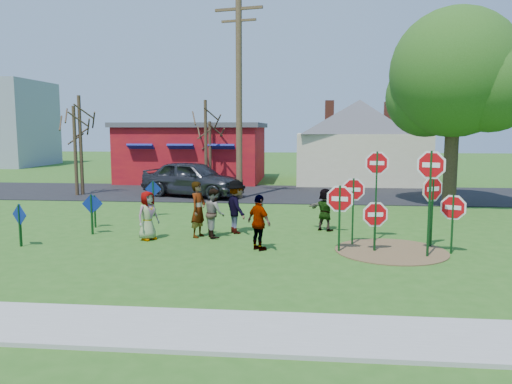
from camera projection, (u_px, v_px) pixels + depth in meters
ground at (241, 240)px, 15.79m from camera, size 120.00×120.00×0.00m
sidewalk at (187, 329)px, 8.68m from camera, size 22.00×1.80×0.08m
road at (268, 193)px, 27.14m from camera, size 120.00×7.50×0.04m
dirt_patch at (391, 251)px, 14.36m from camera, size 3.20×3.20×0.03m
red_building at (194, 152)px, 33.84m from camera, size 9.40×7.69×3.90m
cream_house at (359, 138)px, 32.65m from camera, size 9.40×9.40×6.50m
stop_sign_a at (340, 204)px, 14.14m from camera, size 1.02×0.22×2.06m
stop_sign_b at (377, 173)px, 15.43m from camera, size 0.98×0.14×2.95m
stop_sign_c at (431, 179)px, 13.44m from camera, size 0.95×0.47×3.07m
stop_sign_d at (432, 194)px, 14.68m from camera, size 0.90×0.55×2.27m
stop_sign_e at (375, 217)px, 14.22m from camera, size 0.99×0.13×1.58m
stop_sign_f at (453, 211)px, 13.97m from camera, size 0.88×0.43×1.81m
stop_sign_g at (353, 196)px, 15.00m from camera, size 0.93×0.06×2.16m
blue_diamond_a at (20, 220)px, 14.87m from camera, size 0.61×0.31×1.30m
blue_diamond_b at (92, 209)px, 16.60m from camera, size 0.67×0.08×1.36m
blue_diamond_c at (95, 207)px, 17.77m from camera, size 0.62×0.06×1.18m
blue_diamond_d at (153, 194)px, 20.03m from camera, size 0.67×0.06×1.45m
person_a at (148, 216)px, 15.78m from camera, size 0.84×0.91×1.56m
person_b at (198, 209)px, 16.18m from camera, size 0.63×0.77×1.82m
person_c at (214, 213)px, 16.17m from camera, size 0.85×0.95×1.60m
person_d at (236, 207)px, 16.78m from camera, size 1.15×1.34×1.79m
person_e at (259, 223)px, 14.41m from camera, size 0.95×0.96×1.63m
person_f at (325, 210)px, 17.22m from camera, size 1.41×1.05×1.48m
suv at (193, 178)px, 25.76m from camera, size 5.85×3.90×1.85m
utility_pole at (239, 94)px, 24.48m from camera, size 2.39×0.64×9.91m
leafy_tree at (458, 80)px, 21.73m from camera, size 6.16×5.62×8.75m
bare_tree_west at (80, 131)px, 26.12m from camera, size 1.80×1.80×5.24m
bare_tree_east at (206, 132)px, 28.26m from camera, size 1.80×1.80×5.13m
bare_tree_mid at (75, 138)px, 25.94m from camera, size 1.80×1.80×4.70m
bare_tree_extra at (210, 145)px, 29.75m from camera, size 1.80×1.80×3.96m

